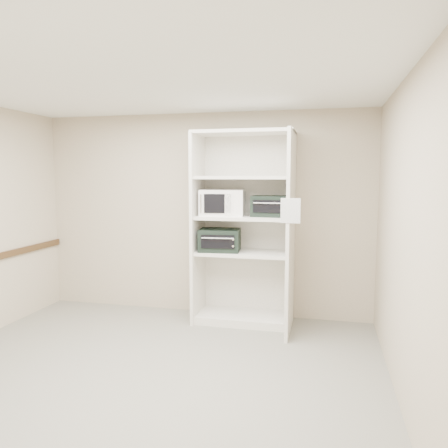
% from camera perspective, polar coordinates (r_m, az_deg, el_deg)
% --- Properties ---
extents(floor, '(4.50, 4.00, 0.01)m').
position_cam_1_polar(floor, '(4.43, -10.20, -18.80)').
color(floor, slate).
rests_on(floor, ground).
extents(ceiling, '(4.50, 4.00, 0.01)m').
position_cam_1_polar(ceiling, '(4.10, -10.98, 17.85)').
color(ceiling, white).
extents(wall_back, '(4.50, 0.02, 2.70)m').
position_cam_1_polar(wall_back, '(5.92, -2.76, 1.27)').
color(wall_back, '#BCAF94').
rests_on(wall_back, ground).
extents(wall_right, '(0.02, 4.00, 2.70)m').
position_cam_1_polar(wall_right, '(3.76, 22.67, -2.18)').
color(wall_right, '#BCAF94').
rests_on(wall_right, ground).
extents(shelving_unit, '(1.24, 0.92, 2.42)m').
position_cam_1_polar(shelving_unit, '(5.51, 3.08, -1.42)').
color(shelving_unit, white).
rests_on(shelving_unit, floor).
extents(microwave, '(0.59, 0.47, 0.33)m').
position_cam_1_polar(microwave, '(5.54, -0.19, 2.82)').
color(microwave, white).
rests_on(microwave, shelving_unit).
extents(toaster_oven_upper, '(0.47, 0.37, 0.26)m').
position_cam_1_polar(toaster_oven_upper, '(5.43, 6.12, 2.34)').
color(toaster_oven_upper, black).
rests_on(toaster_oven_upper, shelving_unit).
extents(toaster_oven_lower, '(0.54, 0.43, 0.28)m').
position_cam_1_polar(toaster_oven_lower, '(5.54, -0.55, -2.11)').
color(toaster_oven_lower, black).
rests_on(toaster_oven_lower, shelving_unit).
extents(paper_sign, '(0.21, 0.02, 0.27)m').
position_cam_1_polar(paper_sign, '(4.77, 8.68, 1.72)').
color(paper_sign, white).
rests_on(paper_sign, shelving_unit).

